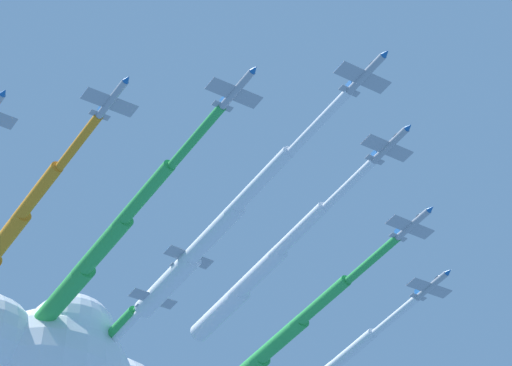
% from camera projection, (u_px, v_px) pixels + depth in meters
% --- Properties ---
extents(jet_lead, '(23.73, 71.38, 3.69)m').
position_uv_depth(jet_lead, '(209.00, 238.00, 206.63)').
color(jet_lead, '#9EA3AD').
extents(jet_port_inner, '(22.01, 64.05, 3.69)m').
position_uv_depth(jet_port_inner, '(257.00, 275.00, 219.06)').
color(jet_port_inner, '#9EA3AD').
extents(jet_starboard_inner, '(23.89, 71.13, 3.70)m').
position_uv_depth(jet_starboard_inner, '(101.00, 250.00, 209.08)').
color(jet_starboard_inner, '#9EA3AD').
extents(jet_port_mid, '(22.31, 66.92, 3.69)m').
position_uv_depth(jet_port_mid, '(278.00, 343.00, 232.93)').
color(jet_port_mid, '#9EA3AD').
extents(jet_starboard_mid, '(21.81, 64.51, 3.71)m').
position_uv_depth(jet_starboard_mid, '(4.00, 241.00, 209.40)').
color(jet_starboard_mid, '#9EA3AD').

